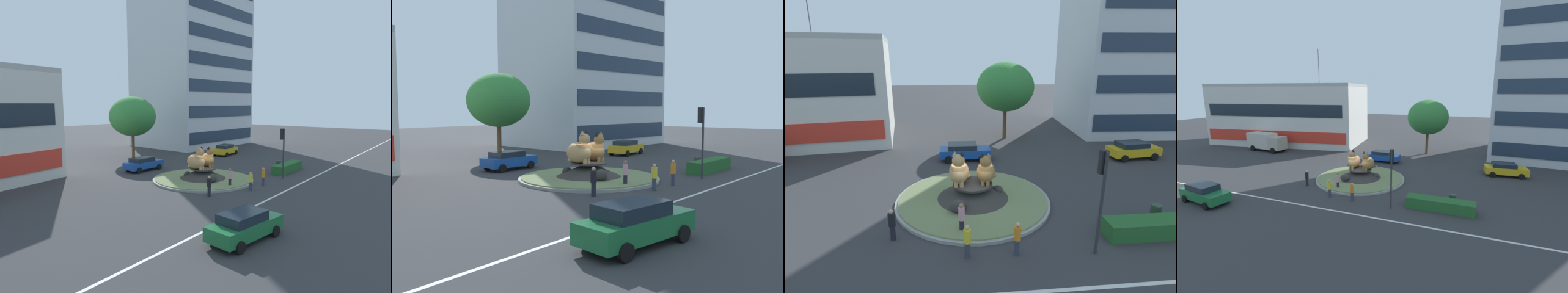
{
  "view_description": "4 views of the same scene",
  "coord_description": "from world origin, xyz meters",
  "views": [
    {
      "loc": [
        -25.43,
        -18.98,
        7.29
      ],
      "look_at": [
        -0.59,
        0.42,
        3.27
      ],
      "focal_mm": 31.34,
      "sensor_mm": 36.0,
      "label": 1
    },
    {
      "loc": [
        -22.93,
        -18.65,
        4.89
      ],
      "look_at": [
        0.48,
        0.47,
        2.21
      ],
      "focal_mm": 40.65,
      "sensor_mm": 36.0,
      "label": 2
    },
    {
      "loc": [
        -1.18,
        -17.07,
        8.69
      ],
      "look_at": [
        0.57,
        1.23,
        3.18
      ],
      "focal_mm": 27.74,
      "sensor_mm": 36.0,
      "label": 3
    },
    {
      "loc": [
        11.14,
        -25.19,
        9.39
      ],
      "look_at": [
        0.72,
        1.76,
        3.36
      ],
      "focal_mm": 24.47,
      "sensor_mm": 36.0,
      "label": 4
    }
  ],
  "objects": [
    {
      "name": "hatchback_near_shophouse",
      "position": [
        -10.07,
        -10.3,
        0.84
      ],
      "size": [
        4.86,
        2.49,
        1.61
      ],
      "rotation": [
        0.0,
        0.0,
        -0.14
      ],
      "color": "#1E6B38",
      "rests_on": "ground"
    },
    {
      "name": "lane_centreline",
      "position": [
        0.0,
        -7.83,
        0.0
      ],
      "size": [
        112.0,
        0.2,
        0.01
      ],
      "primitive_type": "cube",
      "color": "silver",
      "rests_on": "ground"
    },
    {
      "name": "cat_statue_tabby",
      "position": [
        0.82,
        0.1,
        1.95
      ],
      "size": [
        1.6,
        2.12,
        2.04
      ],
      "rotation": [
        0.0,
        0.0,
        -1.74
      ],
      "color": "#9E703D",
      "rests_on": "roundabout_island"
    },
    {
      "name": "clipped_hedge_strip",
      "position": [
        9.0,
        -4.62,
        0.45
      ],
      "size": [
        5.4,
        1.2,
        0.9
      ],
      "primitive_type": "cube",
      "color": "#235B28",
      "rests_on": "ground"
    },
    {
      "name": "second_tree_near_tower",
      "position": [
        -10.42,
        14.63,
        5.21
      ],
      "size": [
        5.05,
        5.05,
        7.38
      ],
      "color": "brown",
      "rests_on": "ground"
    },
    {
      "name": "cat_statue_calico",
      "position": [
        -0.83,
        0.08,
        2.02
      ],
      "size": [
        1.52,
        2.25,
        2.21
      ],
      "rotation": [
        0.0,
        0.0,
        -1.62
      ],
      "color": "tan",
      "rests_on": "roundabout_island"
    },
    {
      "name": "traffic_light_mast",
      "position": [
        5.21,
        -5.63,
        3.42
      ],
      "size": [
        0.35,
        0.46,
        4.89
      ],
      "rotation": [
        0.0,
        0.0,
        1.69
      ],
      "color": "#2D2D33",
      "rests_on": "ground"
    },
    {
      "name": "pedestrian_pink_shirt",
      "position": [
        -0.82,
        -3.54,
        0.9
      ],
      "size": [
        0.32,
        0.32,
        1.69
      ],
      "rotation": [
        0.0,
        0.0,
        3.33
      ],
      "color": "black",
      "rests_on": "ground"
    },
    {
      "name": "sedan_on_far_lane",
      "position": [
        -0.15,
        7.98,
        0.78
      ],
      "size": [
        4.37,
        2.09,
        1.46
      ],
      "rotation": [
        0.0,
        0.0,
        -0.02
      ],
      "color": "#19479E",
      "rests_on": "ground"
    },
    {
      "name": "shophouse_block",
      "position": [
        -20.87,
        15.74,
        5.3
      ],
      "size": [
        27.63,
        15.9,
        16.44
      ],
      "rotation": [
        0.0,
        0.0,
        0.15
      ],
      "color": "silver",
      "rests_on": "ground"
    },
    {
      "name": "broadleaf_tree_behind_island",
      "position": [
        4.55,
        14.81,
        5.57
      ],
      "size": [
        6.04,
        6.04,
        8.15
      ],
      "color": "brown",
      "rests_on": "ground"
    },
    {
      "name": "parked_car_right",
      "position": [
        14.69,
        6.99,
        0.79
      ],
      "size": [
        4.52,
        2.37,
        1.49
      ],
      "rotation": [
        0.0,
        0.0,
        0.1
      ],
      "color": "gold",
      "rests_on": "ground"
    },
    {
      "name": "pedestrian_black_shirt",
      "position": [
        -4.21,
        -3.76,
        0.87
      ],
      "size": [
        0.35,
        0.35,
        1.64
      ],
      "rotation": [
        0.0,
        0.0,
        0.05
      ],
      "color": "black",
      "rests_on": "ground"
    },
    {
      "name": "roundabout_island",
      "position": [
        -0.01,
        -0.01,
        0.42
      ],
      "size": [
        9.49,
        9.49,
        1.21
      ],
      "color": "gray",
      "rests_on": "ground"
    },
    {
      "name": "litter_bin",
      "position": [
        9.85,
        -3.19,
        0.45
      ],
      "size": [
        0.56,
        0.56,
        0.9
      ],
      "color": "#2D4233",
      "rests_on": "ground"
    },
    {
      "name": "pedestrian_orange_shirt",
      "position": [
        1.61,
        -5.47,
        0.87
      ],
      "size": [
        0.31,
        0.31,
        1.63
      ],
      "rotation": [
        0.0,
        0.0,
        0.42
      ],
      "color": "#33384C",
      "rests_on": "ground"
    },
    {
      "name": "ground_plane",
      "position": [
        0.0,
        0.0,
        0.0
      ],
      "size": [
        160.0,
        160.0,
        0.0
      ],
      "primitive_type": "plane",
      "color": "#333335"
    },
    {
      "name": "pedestrian_yellow_shirt",
      "position": [
        -0.64,
        -5.46,
        0.86
      ],
      "size": [
        0.34,
        0.34,
        1.62
      ],
      "rotation": [
        0.0,
        0.0,
        4.04
      ],
      "color": "#33384C",
      "rests_on": "ground"
    },
    {
      "name": "delivery_box_truck",
      "position": [
        -19.78,
        7.68,
        1.54
      ],
      "size": [
        6.83,
        2.96,
        2.8
      ],
      "rotation": [
        0.0,
        0.0,
        -0.1
      ],
      "color": "#B7AD99",
      "rests_on": "ground"
    }
  ]
}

